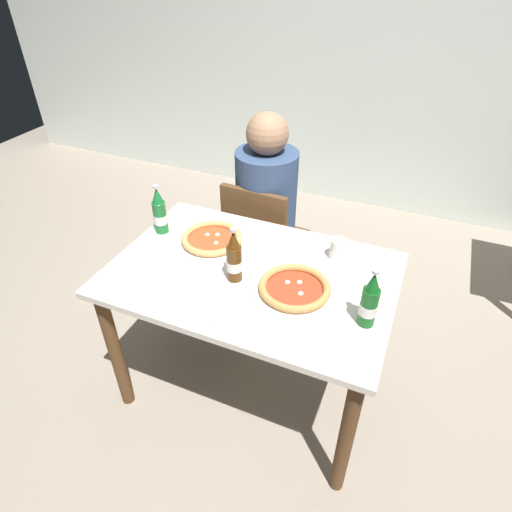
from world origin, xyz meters
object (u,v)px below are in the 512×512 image
Objects in this scene: paper_cup at (338,249)px; pizza_margherita_near at (294,289)px; chair_behind_table at (262,240)px; napkin_with_cutlery at (217,305)px; diner_seated at (266,221)px; pizza_marinara_far at (212,239)px; beer_bottle_right at (369,302)px; beer_bottle_left at (234,259)px; beer_bottle_center at (160,213)px; dining_table_main at (252,292)px.

pizza_margherita_near is at bearing -108.39° from paper_cup.
chair_behind_table is 0.91m from napkin_with_cutlery.
chair_behind_table is 0.70× the size of diner_seated.
paper_cup is at bearing 11.52° from pizza_marinara_far.
diner_seated reaches higher than chair_behind_table.
beer_bottle_right is at bearing -47.61° from diner_seated.
diner_seated is at bearing -91.21° from chair_behind_table.
beer_bottle_left and beer_bottle_right have the same top height.
beer_bottle_center is at bearing -121.23° from diner_seated.
beer_bottle_center is (-0.27, -0.01, 0.08)m from pizza_marinara_far.
beer_bottle_left is at bearing 93.05° from napkin_with_cutlery.
beer_bottle_center is at bearing 167.25° from beer_bottle_right.
beer_bottle_right reaches higher than pizza_margherita_near.
pizza_margherita_near is 0.27m from beer_bottle_left.
chair_behind_table is 3.44× the size of beer_bottle_left.
napkin_with_cutlery is at bearing -79.90° from diner_seated.
chair_behind_table reaches higher than pizza_margherita_near.
paper_cup is (0.51, -0.37, 0.32)m from chair_behind_table.
chair_behind_table is at bearing 83.65° from pizza_marinara_far.
beer_bottle_left reaches higher than paper_cup.
beer_bottle_left is (-0.05, -0.07, 0.22)m from dining_table_main.
paper_cup is (0.10, 0.30, 0.03)m from pizza_margherita_near.
beer_bottle_left is at bearing -78.22° from diner_seated.
pizza_margherita_near is (0.21, -0.06, 0.14)m from dining_table_main.
beer_bottle_left is (0.21, -0.19, 0.08)m from pizza_marinara_far.
beer_bottle_left is 0.51m from beer_bottle_center.
napkin_with_cutlery is (0.22, -0.37, -0.02)m from pizza_marinara_far.
beer_bottle_right reaches higher than paper_cup.
pizza_margherita_near is 1.27× the size of beer_bottle_center.
pizza_margherita_near is at bearing -14.67° from dining_table_main.
pizza_marinara_far is at bearing 86.69° from chair_behind_table.
beer_bottle_left reaches higher than napkin_with_cutlery.
chair_behind_table is 0.70m from paper_cup.
diner_seated is (-0.20, 0.66, -0.05)m from dining_table_main.
paper_cup is at bearing 119.19° from beer_bottle_right.
paper_cup is at bearing 37.92° from dining_table_main.
beer_bottle_right is (0.30, -0.06, 0.08)m from pizza_margherita_near.
diner_seated is at bearing 101.78° from beer_bottle_left.
beer_bottle_right is at bearing -12.46° from dining_table_main.
diner_seated reaches higher than napkin_with_cutlery.
diner_seated is at bearing 83.84° from pizza_marinara_far.
beer_bottle_center is at bearing -178.92° from pizza_marinara_far.
beer_bottle_left is 0.47m from paper_cup.
pizza_marinara_far is 1.24× the size of beer_bottle_right.
diner_seated is 5.95× the size of napkin_with_cutlery.
napkin_with_cutlery is at bearing -36.91° from beer_bottle_center.
pizza_marinara_far is at bearing -168.48° from paper_cup.
beer_bottle_left reaches higher than dining_table_main.
beer_bottle_center reaches higher than dining_table_main.
chair_behind_table is at bearing 100.92° from napkin_with_cutlery.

